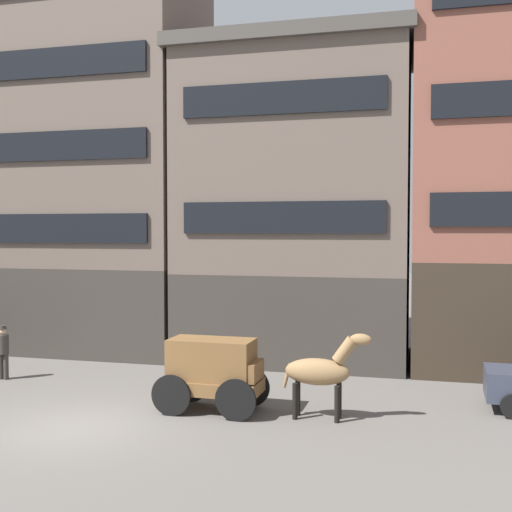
{
  "coord_description": "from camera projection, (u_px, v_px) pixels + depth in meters",
  "views": [
    {
      "loc": [
        8.31,
        -13.97,
        4.95
      ],
      "look_at": [
        4.18,
        2.05,
        4.26
      ],
      "focal_mm": 44.32,
      "sensor_mm": 36.0,
      "label": 1
    }
  ],
  "objects": [
    {
      "name": "draft_horse",
      "position": [
        321.0,
        371.0,
        16.44
      ],
      "size": [
        2.34,
        0.63,
        2.3
      ],
      "color": "#937047",
      "rests_on": "ground_plane"
    },
    {
      "name": "building_center_left",
      "position": [
        105.0,
        152.0,
        26.47
      ],
      "size": [
        8.18,
        6.37,
        16.36
      ],
      "color": "#38332D",
      "rests_on": "ground_plane"
    },
    {
      "name": "building_center_right",
      "position": [
        297.0,
        202.0,
        24.52
      ],
      "size": [
        8.93,
        6.37,
        11.99
      ],
      "color": "#38332D",
      "rests_on": "ground_plane"
    },
    {
      "name": "pedestrian_officer",
      "position": [
        3.0,
        350.0,
        20.87
      ],
      "size": [
        0.47,
        0.47,
        1.79
      ],
      "color": "#38332D",
      "rests_on": "ground_plane"
    },
    {
      "name": "ground_plane",
      "position": [
        74.0,
        428.0,
        15.79
      ],
      "size": [
        120.0,
        120.0,
        0.0
      ],
      "primitive_type": "plane",
      "color": "#605B56"
    },
    {
      "name": "cargo_wagon",
      "position": [
        213.0,
        369.0,
        17.19
      ],
      "size": [
        2.92,
        1.55,
        1.98
      ],
      "color": "brown",
      "rests_on": "ground_plane"
    }
  ]
}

